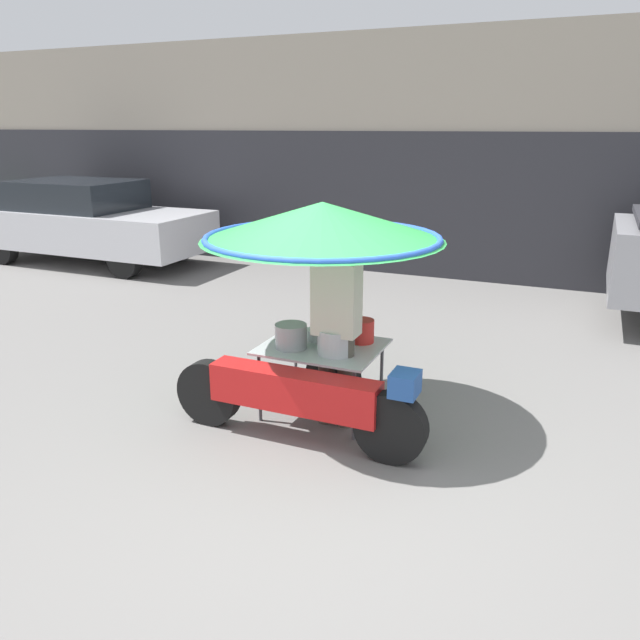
{
  "coord_description": "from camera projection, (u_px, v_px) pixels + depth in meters",
  "views": [
    {
      "loc": [
        1.61,
        -3.77,
        2.5
      ],
      "look_at": [
        -0.43,
        0.91,
        0.9
      ],
      "focal_mm": 35.0,
      "sensor_mm": 36.0,
      "label": 1
    }
  ],
  "objects": [
    {
      "name": "parked_car",
      "position": [
        86.0,
        221.0,
        11.64
      ],
      "size": [
        4.61,
        1.79,
        1.52
      ],
      "color": "black",
      "rests_on": "ground"
    },
    {
      "name": "ground_plane",
      "position": [
        324.0,
        475.0,
        4.65
      ],
      "size": [
        36.0,
        36.0,
        0.0
      ],
      "primitive_type": "plane",
      "color": "slate"
    },
    {
      "name": "vendor_person",
      "position": [
        336.0,
        321.0,
        5.18
      ],
      "size": [
        0.38,
        0.22,
        1.66
      ],
      "color": "#4C473D",
      "rests_on": "ground"
    },
    {
      "name": "vendor_motorcycle_cart",
      "position": [
        320.0,
        252.0,
        5.16
      ],
      "size": [
        2.21,
        2.04,
        1.9
      ],
      "color": "black",
      "rests_on": "ground"
    },
    {
      "name": "shopfront_building",
      "position": [
        498.0,
        157.0,
        10.72
      ],
      "size": [
        28.0,
        2.06,
        3.97
      ],
      "color": "gray",
      "rests_on": "ground"
    }
  ]
}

